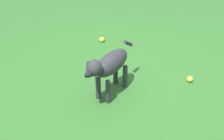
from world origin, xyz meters
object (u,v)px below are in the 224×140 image
tennis_ball_0 (190,79)px  tennis_ball_1 (115,65)px  dog (109,66)px  tennis_ball_2 (102,40)px

tennis_ball_0 → tennis_ball_1: same height
dog → tennis_ball_0: (-0.34, 0.82, -0.32)m
tennis_ball_1 → dog: bearing=1.5°
tennis_ball_0 → tennis_ball_1: 0.85m
tennis_ball_1 → tennis_ball_2: (-0.57, -0.25, 0.00)m
tennis_ball_0 → dog: bearing=-67.5°
tennis_ball_1 → tennis_ball_2: size_ratio=1.00×
tennis_ball_0 → tennis_ball_2: bearing=-124.0°
dog → tennis_ball_1: dog is taller
tennis_ball_1 → tennis_ball_0: bearing=79.0°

